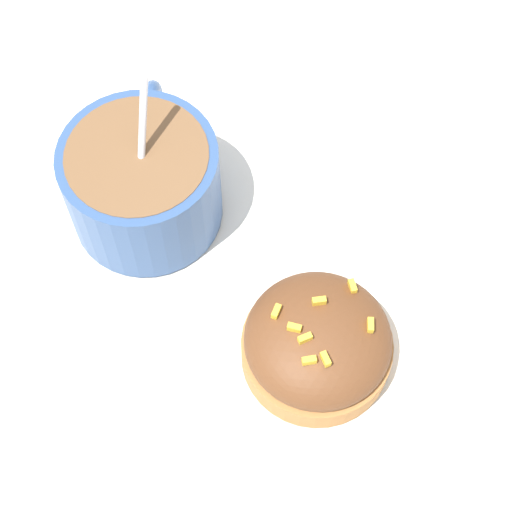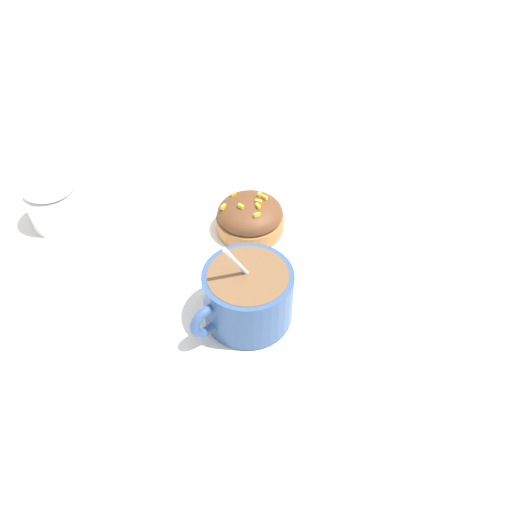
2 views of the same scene
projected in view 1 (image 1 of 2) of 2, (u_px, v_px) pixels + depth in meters
name	position (u px, v px, depth m)	size (l,w,h in m)	color
ground_plane	(222.00, 289.00, 0.48)	(3.00, 3.00, 0.00)	silver
paper_napkin	(222.00, 287.00, 0.48)	(0.35, 0.35, 0.00)	white
coffee_cup	(144.00, 179.00, 0.47)	(0.09, 0.09, 0.10)	#335184
frosted_pastry	(317.00, 343.00, 0.44)	(0.08, 0.08, 0.04)	#B2753D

